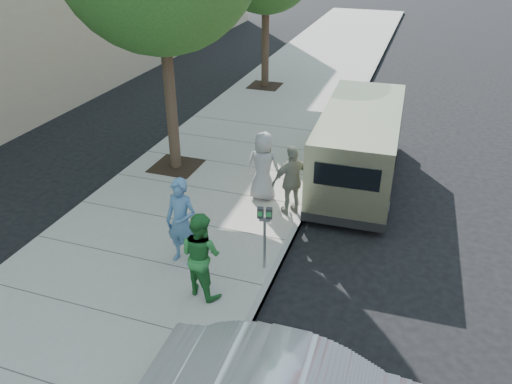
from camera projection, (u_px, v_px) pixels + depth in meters
ground at (223, 234)px, 10.60m from camera, size 120.00×120.00×0.00m
sidewalk at (180, 223)px, 10.85m from camera, size 5.00×60.00×0.15m
curb_face at (288, 244)px, 10.16m from camera, size 0.12×60.00×0.16m
parking_meter at (265, 225)px, 8.90m from camera, size 0.28×0.14×1.29m
van at (359, 145)px, 12.19m from camera, size 1.94×5.31×1.95m
person_officer at (181, 222)px, 9.13m from camera, size 0.67×0.47×1.73m
person_green_shirt at (201, 254)px, 8.37m from camera, size 0.92×0.82×1.58m
person_gray_shirt at (263, 166)px, 11.29m from camera, size 0.80×0.52×1.62m
person_striped_polo at (292, 181)px, 10.72m from camera, size 0.97×0.89×1.59m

